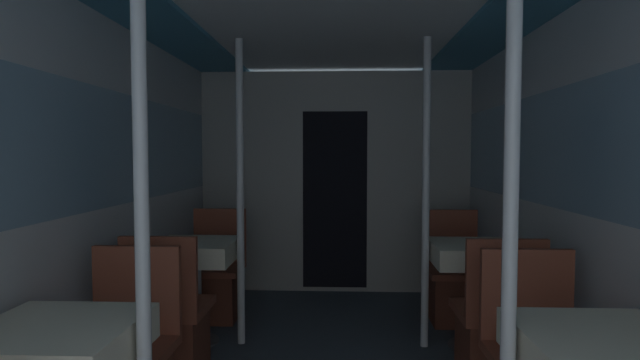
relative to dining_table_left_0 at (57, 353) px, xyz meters
The scene contains 15 objects.
wall_left 1.22m from the dining_table_left_0, 109.16° to the left, with size 0.05×6.57×2.20m.
wall_right 2.64m from the dining_table_left_0, 23.94° to the left, with size 0.05×6.57×2.20m.
ceiling_panel 2.16m from the dining_table_left_0, 46.40° to the left, with size 2.73×6.57×0.07m.
bulkhead_far 3.40m from the dining_table_left_0, 72.77° to the left, with size 2.68×0.09×2.20m.
dining_table_left_0 is the anchor object (origin of this frame).
support_pole_left_0 0.57m from the dining_table_left_0, ahead, with size 0.05×0.05×2.20m.
dining_table_left_1 1.77m from the dining_table_left_0, 90.00° to the left, with size 0.57×0.57×0.75m.
chair_left_near_1 1.27m from the dining_table_left_0, 90.00° to the left, with size 0.46×0.46×0.91m.
chair_left_far_1 2.35m from the dining_table_left_0, 90.00° to the left, with size 0.46×0.46×0.91m.
support_pole_left_1 1.86m from the dining_table_left_0, 79.35° to the left, with size 0.05×0.05×2.20m.
support_pole_right_0 1.73m from the dining_table_left_0, ahead, with size 0.05×0.05×2.20m.
dining_table_right_1 2.67m from the dining_table_left_0, 41.60° to the left, with size 0.57×0.57×0.75m.
chair_right_near_1 2.37m from the dining_table_left_0, 31.46° to the left, with size 0.46×0.46×0.91m.
chair_right_far_1 3.09m from the dining_table_left_0, 49.34° to the left, with size 0.46×0.46×0.91m.
support_pole_right_1 2.48m from the dining_table_left_0, 46.83° to the left, with size 0.05×0.05×2.20m.
Camera 1 is at (0.07, -0.95, 1.38)m, focal length 28.00 mm.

